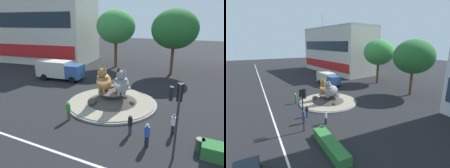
{
  "view_description": "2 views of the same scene",
  "coord_description": "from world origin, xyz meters",
  "views": [
    {
      "loc": [
        7.96,
        -16.78,
        8.03
      ],
      "look_at": [
        0.04,
        -0.09,
        2.14
      ],
      "focal_mm": 31.54,
      "sensor_mm": 36.0,
      "label": 1
    },
    {
      "loc": [
        23.25,
        -10.43,
        9.39
      ],
      "look_at": [
        2.01,
        0.73,
        3.39
      ],
      "focal_mm": 26.97,
      "sensor_mm": 36.0,
      "label": 2
    }
  ],
  "objects": [
    {
      "name": "cat_statue_tabby",
      "position": [
        -0.95,
        -0.01,
        2.31
      ],
      "size": [
        1.94,
        2.78,
        2.66
      ],
      "rotation": [
        0.0,
        0.0,
        -1.35
      ],
      "color": "#9E703D",
      "rests_on": "roundabout_island"
    },
    {
      "name": "ground_plane",
      "position": [
        0.0,
        0.0,
        0.0
      ],
      "size": [
        160.0,
        160.0,
        0.0
      ],
      "primitive_type": "plane",
      "color": "black"
    },
    {
      "name": "broadleaf_tree_behind_island",
      "position": [
        3.36,
        14.81,
        6.92
      ],
      "size": [
        6.92,
        6.92,
        9.87
      ],
      "color": "brown",
      "rests_on": "ground"
    },
    {
      "name": "roundabout_island",
      "position": [
        -0.01,
        -0.01,
        0.52
      ],
      "size": [
        9.01,
        9.01,
        1.33
      ],
      "color": "gray",
      "rests_on": "ground"
    },
    {
      "name": "cat_statue_grey",
      "position": [
        1.03,
        -0.02,
        2.31
      ],
      "size": [
        2.12,
        3.01,
        2.67
      ],
      "rotation": [
        0.0,
        0.0,
        -1.25
      ],
      "color": "gray",
      "rests_on": "roundabout_island"
    },
    {
      "name": "shophouse_block",
      "position": [
        -25.62,
        15.14,
        6.92
      ],
      "size": [
        26.75,
        14.01,
        18.29
      ],
      "rotation": [
        0.0,
        0.0,
        0.14
      ],
      "color": "beige",
      "rests_on": "ground"
    },
    {
      "name": "lane_centreline",
      "position": [
        0.0,
        -8.63,
        0.0
      ],
      "size": [
        112.0,
        0.2,
        0.01
      ],
      "primitive_type": "cube",
      "color": "silver",
      "rests_on": "ground"
    },
    {
      "name": "delivery_box_truck",
      "position": [
        -10.61,
        4.8,
        1.48
      ],
      "size": [
        6.99,
        3.29,
        2.67
      ],
      "rotation": [
        0.0,
        0.0,
        0.13
      ],
      "color": "#335693",
      "rests_on": "ground"
    },
    {
      "name": "litter_bin",
      "position": [
        8.42,
        -4.58,
        0.45
      ],
      "size": [
        0.56,
        0.56,
        0.9
      ],
      "color": "#2D4233",
      "rests_on": "ground"
    },
    {
      "name": "pedestrian_blue_shirt",
      "position": [
        5.18,
        -5.53,
        0.89
      ],
      "size": [
        0.37,
        0.37,
        1.7
      ],
      "rotation": [
        0.0,
        0.0,
        1.49
      ],
      "color": "black",
      "rests_on": "ground"
    },
    {
      "name": "traffic_light_mast",
      "position": [
        6.9,
        -5.96,
        3.5
      ],
      "size": [
        0.71,
        0.57,
        4.77
      ],
      "rotation": [
        0.0,
        0.0,
        1.65
      ],
      "color": "#2D2D33",
      "rests_on": "ground"
    },
    {
      "name": "pedestrian_black_shirt",
      "position": [
        3.67,
        -4.64,
        0.86
      ],
      "size": [
        0.33,
        0.33,
        1.62
      ],
      "rotation": [
        0.0,
        0.0,
        0.44
      ],
      "color": "#33384C",
      "rests_on": "ground"
    },
    {
      "name": "second_tree_near_tower",
      "position": [
        -6.75,
        15.77,
        7.13
      ],
      "size": [
        6.81,
        6.81,
        10.05
      ],
      "color": "brown",
      "rests_on": "ground"
    },
    {
      "name": "pedestrian_green_shirt",
      "position": [
        -1.84,
        -4.71,
        0.89
      ],
      "size": [
        0.37,
        0.37,
        1.7
      ],
      "rotation": [
        0.0,
        0.0,
        2.24
      ],
      "color": "brown",
      "rests_on": "ground"
    },
    {
      "name": "pedestrian_white_shirt",
      "position": [
        6.51,
        -3.27,
        0.88
      ],
      "size": [
        0.31,
        0.31,
        1.65
      ],
      "rotation": [
        0.0,
        0.0,
        3.43
      ],
      "color": "black",
      "rests_on": "ground"
    }
  ]
}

